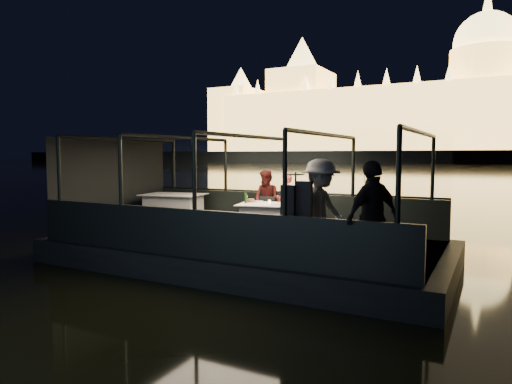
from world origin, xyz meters
The scene contains 29 objects.
river_water centered at (0.00, 80.00, 0.00)m, with size 500.00×500.00×0.00m, color black.
boat_hull centered at (0.00, 0.00, 0.00)m, with size 8.60×4.40×1.00m, color black.
boat_deck centered at (0.00, 0.00, 0.48)m, with size 8.00×4.00×0.04m, color black.
gunwale_port centered at (0.00, 2.00, 0.95)m, with size 8.00×0.08×0.90m, color black.
gunwale_starboard centered at (0.00, -2.00, 0.95)m, with size 8.00×0.08×0.90m, color black.
cabin_glass_port centered at (0.00, 2.00, 2.10)m, with size 8.00×0.02×1.40m, color #99B2B2, non-canonical shape.
cabin_glass_starboard centered at (0.00, -2.00, 2.10)m, with size 8.00×0.02×1.40m, color #99B2B2, non-canonical shape.
cabin_roof_glass centered at (0.00, 0.00, 2.80)m, with size 8.00×4.00×0.02m, color #99B2B2, non-canonical shape.
end_wall_fore centered at (-4.00, 0.00, 1.65)m, with size 0.02×4.00×2.30m, color black, non-canonical shape.
end_wall_aft centered at (4.00, 0.00, 1.65)m, with size 0.02×4.00×2.30m, color black, non-canonical shape.
canopy_ribs centered at (0.00, 0.00, 1.65)m, with size 8.00×4.00×2.30m, color black, non-canonical shape.
embankment centered at (0.00, 210.00, 1.00)m, with size 400.00×140.00×6.00m, color #423D33.
parliament_building centered at (0.00, 175.00, 29.00)m, with size 220.00×32.00×60.00m, color #F2D18C, non-canonical shape.
dining_table_central centered at (0.24, 0.65, 0.89)m, with size 1.45×1.05×0.77m, color white.
dining_table_aft centered at (-2.87, 1.04, 0.89)m, with size 1.59×1.15×0.85m, color silver.
chair_port_left centered at (-0.18, 1.17, 0.95)m, with size 0.40×0.40×0.85m, color black.
chair_port_right centered at (0.26, 1.33, 0.95)m, with size 0.44×0.44×0.95m, color black.
coat_stand centered at (1.85, -1.66, 1.40)m, with size 0.45×0.36×1.61m, color black, non-canonical shape.
person_woman_coral centered at (0.24, 1.56, 1.25)m, with size 0.52×0.35×1.45m, color #F56259.
person_man_maroon centered at (-0.31, 1.58, 1.25)m, with size 0.72×0.56×1.51m, color #451413.
passenger_stripe centered at (2.10, -1.13, 1.35)m, with size 1.19×0.67×1.83m, color white.
passenger_dark centered at (3.15, -1.63, 1.35)m, with size 1.07×0.45×1.82m, color black.
wine_bottle centered at (-0.36, 0.56, 1.42)m, with size 0.06×0.06×0.29m, color #163914.
bread_basket centered at (-0.36, 0.80, 1.31)m, with size 0.20×0.20×0.08m, color brown.
amber_candle centered at (0.18, 0.75, 1.31)m, with size 0.06×0.06×0.08m, color #FFAA3F.
plate_near centered at (0.41, 0.58, 1.27)m, with size 0.22×0.22×0.01m, color white.
plate_far centered at (-0.26, 1.02, 1.27)m, with size 0.23×0.23×0.01m, color silver.
wine_glass_white centered at (-0.36, 0.62, 1.36)m, with size 0.06×0.06×0.18m, color silver, non-canonical shape.
wine_glass_red centered at (0.28, 0.99, 1.36)m, with size 0.06×0.06×0.17m, color white, non-canonical shape.
Camera 1 is at (4.85, -8.79, 2.38)m, focal length 32.00 mm.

